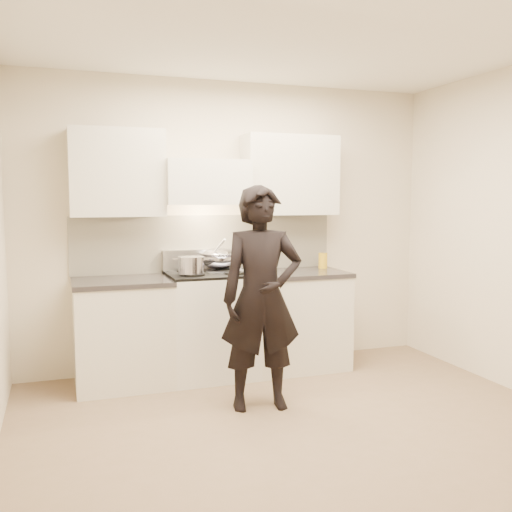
# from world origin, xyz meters

# --- Properties ---
(ground_plane) EXTENTS (4.00, 4.00, 0.00)m
(ground_plane) POSITION_xyz_m (0.00, 0.00, 0.00)
(ground_plane) COLOR #7D644D
(room_shell) EXTENTS (4.04, 3.54, 2.70)m
(room_shell) POSITION_xyz_m (-0.06, 0.37, 1.60)
(room_shell) COLOR beige
(room_shell) RESTS_ON ground
(stove) EXTENTS (0.76, 0.65, 0.96)m
(stove) POSITION_xyz_m (-0.30, 1.42, 0.47)
(stove) COLOR silver
(stove) RESTS_ON ground
(counter_right) EXTENTS (0.92, 0.67, 0.92)m
(counter_right) POSITION_xyz_m (0.53, 1.43, 0.46)
(counter_right) COLOR beige
(counter_right) RESTS_ON ground
(counter_left) EXTENTS (0.82, 0.67, 0.92)m
(counter_left) POSITION_xyz_m (-1.08, 1.43, 0.46)
(counter_left) COLOR beige
(counter_left) RESTS_ON ground
(wok) EXTENTS (0.37, 0.45, 0.30)m
(wok) POSITION_xyz_m (-0.18, 1.57, 1.06)
(wok) COLOR #9E9DAF
(wok) RESTS_ON stove
(stock_pot) EXTENTS (0.30, 0.28, 0.15)m
(stock_pot) POSITION_xyz_m (-0.50, 1.31, 1.03)
(stock_pot) COLOR #9E9DAF
(stock_pot) RESTS_ON stove
(utensil_crock) EXTENTS (0.10, 0.10, 0.28)m
(utensil_crock) POSITION_xyz_m (0.22, 1.67, 1.01)
(utensil_crock) COLOR #B5B5B5
(utensil_crock) RESTS_ON counter_right
(spice_jar) EXTENTS (0.05, 0.05, 0.11)m
(spice_jar) POSITION_xyz_m (0.31, 1.56, 0.97)
(spice_jar) COLOR orange
(spice_jar) RESTS_ON counter_right
(oil_glass) EXTENTS (0.09, 0.09, 0.15)m
(oil_glass) POSITION_xyz_m (0.88, 1.57, 1.00)
(oil_glass) COLOR gold
(oil_glass) RESTS_ON counter_right
(person) EXTENTS (0.67, 0.49, 1.71)m
(person) POSITION_xyz_m (-0.13, 0.53, 0.85)
(person) COLOR black
(person) RESTS_ON ground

